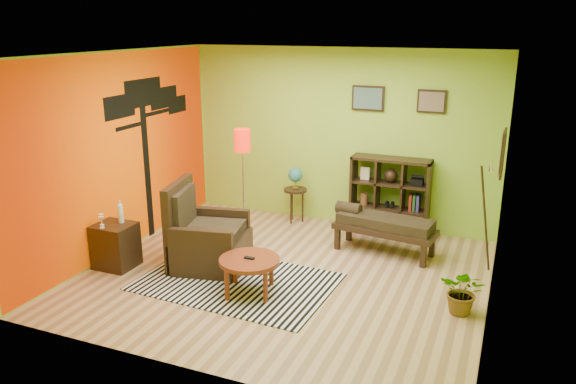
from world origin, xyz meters
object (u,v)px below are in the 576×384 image
at_px(floor_lamp, 242,150).
at_px(bench, 382,224).
at_px(coffee_table, 249,263).
at_px(globe_table, 295,181).
at_px(armchair, 205,241).
at_px(cube_shelf, 391,196).
at_px(side_cabinet, 115,245).
at_px(potted_plant, 463,296).

distance_m(floor_lamp, bench, 2.31).
relative_size(coffee_table, bench, 0.49).
height_order(coffee_table, globe_table, globe_table).
xyz_separation_m(armchair, cube_shelf, (2.02, 2.13, 0.25)).
bearing_deg(side_cabinet, coffee_table, -0.52).
bearing_deg(globe_table, side_cabinet, -121.64).
bearing_deg(coffee_table, floor_lamp, 118.56).
distance_m(side_cabinet, cube_shelf, 4.09).
relative_size(armchair, cube_shelf, 0.96).
bearing_deg(floor_lamp, coffee_table, -61.44).
xyz_separation_m(globe_table, cube_shelf, (1.54, 0.08, -0.09)).
bearing_deg(armchair, coffee_table, -29.52).
relative_size(armchair, side_cabinet, 1.26).
xyz_separation_m(floor_lamp, globe_table, (0.51, 0.85, -0.65)).
distance_m(armchair, floor_lamp, 1.56).
distance_m(side_cabinet, potted_plant, 4.46).
relative_size(bench, potted_plant, 2.75).
distance_m(coffee_table, armchair, 1.05).
bearing_deg(armchair, potted_plant, -0.94).
xyz_separation_m(side_cabinet, bench, (3.18, 1.83, 0.12)).
distance_m(globe_table, cube_shelf, 1.55).
bearing_deg(floor_lamp, bench, 3.45).
distance_m(armchair, bench, 2.48).
bearing_deg(potted_plant, armchair, 179.06).
xyz_separation_m(coffee_table, globe_table, (-0.43, 2.57, 0.31)).
bearing_deg(potted_plant, cube_shelf, 121.16).
xyz_separation_m(side_cabinet, potted_plant, (4.44, 0.44, -0.09)).
bearing_deg(potted_plant, bench, 132.25).
bearing_deg(bench, globe_table, 155.71).
relative_size(coffee_table, armchair, 0.63).
height_order(bench, potted_plant, bench).
relative_size(armchair, floor_lamp, 0.70).
distance_m(side_cabinet, floor_lamp, 2.26).
bearing_deg(side_cabinet, cube_shelf, 40.19).
relative_size(side_cabinet, cube_shelf, 0.76).
height_order(armchair, cube_shelf, cube_shelf).
relative_size(floor_lamp, globe_table, 1.81).
height_order(cube_shelf, bench, cube_shelf).
height_order(armchair, globe_table, armchair).
bearing_deg(cube_shelf, coffee_table, -112.81).
distance_m(cube_shelf, bench, 0.83).
bearing_deg(coffee_table, cube_shelf, 67.19).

